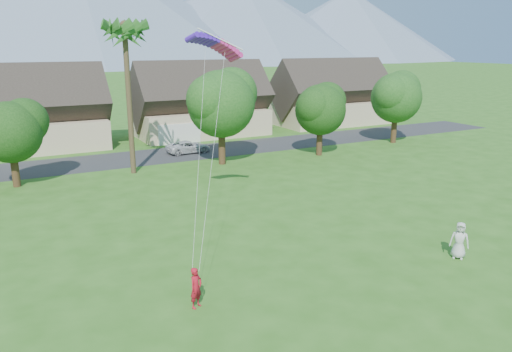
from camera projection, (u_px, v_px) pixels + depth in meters
ground at (379, 332)px, 18.87m from camera, size 500.00×500.00×0.00m
street at (140, 158)px, 47.95m from camera, size 90.00×7.00×0.01m
kite_flyer at (196, 288)px, 20.49m from camera, size 0.76×0.68×1.75m
watcher at (459, 240)px, 25.23m from camera, size 1.06×1.11×1.92m
parked_car at (188, 147)px, 50.04m from camera, size 4.53×2.31×1.23m
mountain_ridge at (32, 5)px, 238.50m from camera, size 540.00×240.00×70.00m
houses_row at (121, 111)px, 54.99m from camera, size 72.75×8.19×8.86m
tree_row at (142, 116)px, 40.99m from camera, size 62.27×6.67×8.45m
fan_palm at (124, 28)px, 39.33m from camera, size 3.00×3.00×13.80m
parafoil_kite at (215, 43)px, 27.82m from camera, size 3.40×1.24×0.50m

